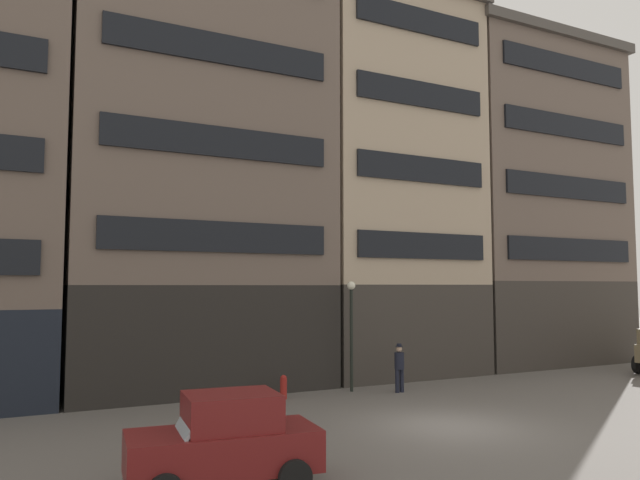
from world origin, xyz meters
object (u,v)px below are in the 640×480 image
at_px(sedan_dark, 225,441).
at_px(streetlamp_curbside, 351,320).
at_px(fire_hydrant_curbside, 284,387).
at_px(pedestrian_officer, 399,366).

bearing_deg(sedan_dark, streetlamp_curbside, 47.32).
distance_m(sedan_dark, fire_hydrant_curbside, 9.32).
xyz_separation_m(pedestrian_officer, streetlamp_curbside, (-1.48, 1.00, 1.69)).
height_order(pedestrian_officer, fire_hydrant_curbside, pedestrian_officer).
bearing_deg(sedan_dark, fire_hydrant_curbside, 59.46).
relative_size(pedestrian_officer, fire_hydrant_curbside, 2.16).
xyz_separation_m(sedan_dark, pedestrian_officer, (9.10, 7.27, 0.07)).
relative_size(streetlamp_curbside, fire_hydrant_curbside, 4.96).
height_order(sedan_dark, fire_hydrant_curbside, sedan_dark).
bearing_deg(streetlamp_curbside, pedestrian_officer, -34.11).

